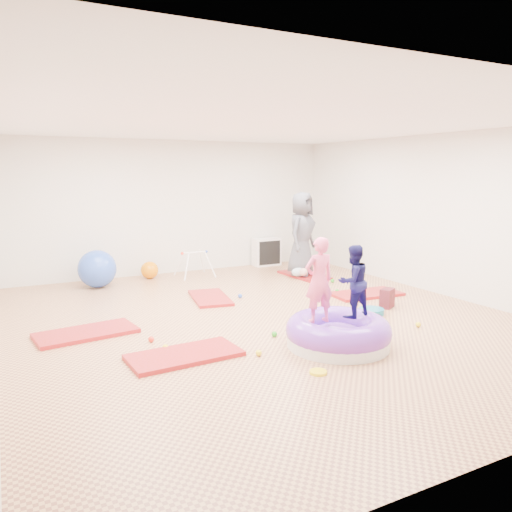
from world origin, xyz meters
TOP-DOWN VIEW (x-y plane):
  - room at (0.00, 0.00)m, footprint 7.01×8.01m
  - gym_mat_front_left at (-1.57, -0.91)m, footprint 1.32×0.71m
  - gym_mat_mid_left at (-2.45, 0.47)m, footprint 1.35×0.79m
  - gym_mat_center_back at (-0.27, 1.48)m, footprint 0.77×1.23m
  - gym_mat_right at (2.27, 0.47)m, footprint 1.27×0.71m
  - gym_mat_rear_right at (2.19, 2.35)m, footprint 0.64×1.20m
  - inflatable_cushion at (0.26, -1.42)m, footprint 1.31×1.31m
  - child_pink at (-0.00, -1.35)m, footprint 0.39×0.27m
  - child_navy at (0.50, -1.37)m, footprint 0.47×0.38m
  - adult_caregiver at (2.11, 2.34)m, footprint 0.99×0.90m
  - infant at (1.97, 2.15)m, footprint 0.34×0.34m
  - ball_pit_balls at (0.35, 0.01)m, footprint 4.19×2.96m
  - exercise_ball_blue at (-1.80, 3.28)m, footprint 0.71×0.71m
  - exercise_ball_orange at (-0.72, 3.60)m, footprint 0.35×0.35m
  - infant_play_gym at (0.13, 3.28)m, footprint 0.70×0.67m
  - cube_shelf at (2.09, 3.79)m, footprint 0.63×0.31m
  - balance_disc at (1.57, -0.49)m, footprint 0.38×0.38m
  - backpack at (2.03, -0.32)m, footprint 0.31×0.27m
  - yellow_toy at (-0.45, -2.02)m, footprint 0.19×0.19m

SIDE VIEW (x-z plane):
  - yellow_toy at x=-0.45m, z-range 0.00..0.03m
  - gym_mat_center_back at x=-0.27m, z-range 0.00..0.05m
  - gym_mat_rear_right at x=2.19m, z-range 0.00..0.05m
  - gym_mat_right at x=2.27m, z-range 0.00..0.05m
  - gym_mat_mid_left at x=-2.45m, z-range 0.00..0.05m
  - gym_mat_front_left at x=-1.57m, z-range 0.00..0.05m
  - ball_pit_balls at x=0.35m, z-range 0.00..0.08m
  - balance_disc at x=1.57m, z-range 0.00..0.08m
  - infant at x=1.97m, z-range 0.05..0.25m
  - backpack at x=2.03m, z-range 0.00..0.31m
  - inflatable_cushion at x=0.26m, z-range -0.05..0.37m
  - exercise_ball_orange at x=-0.72m, z-range 0.00..0.35m
  - cube_shelf at x=2.09m, z-range 0.00..0.63m
  - exercise_ball_blue at x=-1.80m, z-range 0.00..0.71m
  - infant_play_gym at x=0.13m, z-range 0.09..0.63m
  - child_navy at x=0.50m, z-range 0.38..1.30m
  - adult_caregiver at x=2.11m, z-range 0.05..1.74m
  - child_pink at x=0.00m, z-range 0.38..1.42m
  - room at x=0.00m, z-range 0.00..2.80m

